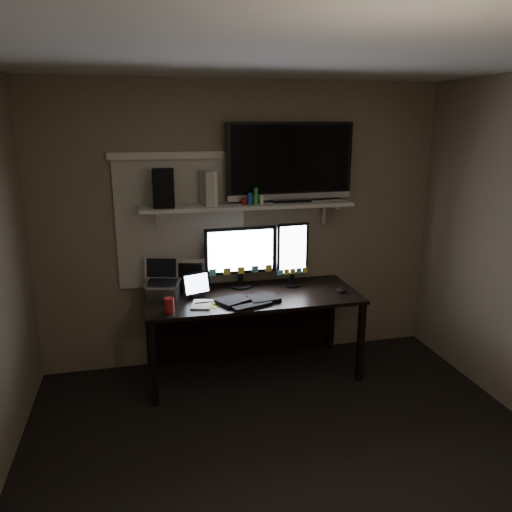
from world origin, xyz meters
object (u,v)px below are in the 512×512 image
object	(u,v)px
laptop	(162,280)
keyboard	(249,300)
monitor_portrait	(292,254)
cup	(169,305)
game_console	(208,188)
mouse	(341,290)
tv	(290,162)
monitor_landscape	(240,257)
desk	(250,309)
speaker	(164,188)
tablet	(197,285)

from	to	relation	value
laptop	keyboard	bearing A→B (deg)	-5.86
monitor_portrait	cup	size ratio (longest dim) A/B	5.06
game_console	monitor_portrait	bearing A→B (deg)	-17.30
mouse	tv	bearing A→B (deg)	127.59
monitor_landscape	game_console	xyz separation A→B (m)	(-0.27, -0.01, 0.61)
laptop	tv	bearing A→B (deg)	22.37
desk	game_console	world-z (taller)	game_console
desk	speaker	size ratio (longest dim) A/B	5.88
mouse	laptop	bearing A→B (deg)	163.85
cup	tv	distance (m)	1.59
monitor_portrait	laptop	distance (m)	1.15
speaker	game_console	bearing A→B (deg)	10.08
desk	keyboard	distance (m)	0.35
desk	mouse	distance (m)	0.82
monitor_landscape	tv	world-z (taller)	tv
mouse	cup	bearing A→B (deg)	176.81
mouse	laptop	distance (m)	1.52
game_console	speaker	distance (m)	0.37
tablet	tv	xyz separation A→B (m)	(0.85, 0.20, 0.98)
monitor_landscape	tablet	bearing A→B (deg)	-158.65
cup	game_console	xyz separation A→B (m)	(0.39, 0.46, 0.83)
monitor_portrait	keyboard	xyz separation A→B (m)	(-0.47, -0.32, -0.27)
cup	game_console	world-z (taller)	game_console
monitor_landscape	keyboard	size ratio (longest dim) A/B	1.25
desk	cup	distance (m)	0.84
keyboard	tv	world-z (taller)	tv
desk	speaker	bearing A→B (deg)	174.88
keyboard	mouse	size ratio (longest dim) A/B	5.13
desk	tablet	size ratio (longest dim) A/B	7.25
keyboard	monitor_portrait	bearing A→B (deg)	15.84
tablet	laptop	distance (m)	0.28
monitor_portrait	tablet	bearing A→B (deg)	-176.89
desk	monitor_landscape	distance (m)	0.47
keyboard	tablet	world-z (taller)	tablet
tablet	speaker	size ratio (longest dim) A/B	0.81
keyboard	speaker	bearing A→B (deg)	132.65
keyboard	tablet	bearing A→B (deg)	134.29
tablet	laptop	xyz separation A→B (m)	(-0.28, 0.05, 0.05)
keyboard	laptop	distance (m)	0.73
keyboard	game_console	xyz separation A→B (m)	(-0.26, 0.38, 0.87)
monitor_portrait	mouse	world-z (taller)	monitor_portrait
cup	monitor_landscape	bearing A→B (deg)	35.82
desk	tablet	xyz separation A→B (m)	(-0.47, -0.08, 0.29)
monitor_landscape	cup	size ratio (longest dim) A/B	5.57
desk	mouse	xyz separation A→B (m)	(0.76, -0.23, 0.19)
speaker	monitor_portrait	bearing A→B (deg)	3.67
tablet	tv	size ratio (longest dim) A/B	0.22
desk	monitor_portrait	xyz separation A→B (m)	(0.40, 0.04, 0.47)
desk	tv	size ratio (longest dim) A/B	1.61
monitor_portrait	mouse	distance (m)	0.53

